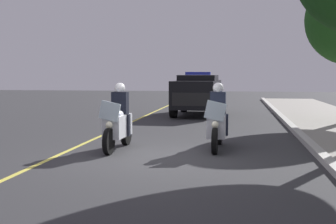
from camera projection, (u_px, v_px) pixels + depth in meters
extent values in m
plane|color=#333335|center=(155.00, 157.00, 10.15)|extent=(80.00, 80.00, 0.00)
cube|color=#B7B5AD|center=(325.00, 159.00, 9.55)|extent=(48.00, 0.24, 0.15)
cube|color=#E0D14C|center=(61.00, 154.00, 10.52)|extent=(48.00, 0.12, 0.01)
cylinder|color=black|center=(109.00, 142.00, 10.41)|extent=(0.64, 0.14, 0.64)
cylinder|color=black|center=(126.00, 133.00, 11.88)|extent=(0.64, 0.16, 0.64)
cube|color=silver|center=(118.00, 126.00, 11.10)|extent=(1.21, 0.48, 0.56)
ellipsoid|color=silver|center=(117.00, 114.00, 11.03)|extent=(0.57, 0.34, 0.24)
cube|color=silver|center=(110.00, 111.00, 10.45)|extent=(0.08, 0.56, 0.53)
sphere|color=#F9F4CC|center=(109.00, 125.00, 10.42)|extent=(0.17, 0.17, 0.17)
sphere|color=red|center=(105.00, 113.00, 10.61)|extent=(0.09, 0.09, 0.09)
sphere|color=#1933F2|center=(118.00, 114.00, 10.55)|extent=(0.09, 0.09, 0.09)
cube|color=black|center=(120.00, 103.00, 11.28)|extent=(0.29, 0.41, 0.60)
cube|color=black|center=(127.00, 125.00, 11.23)|extent=(0.18, 0.15, 0.56)
cube|color=black|center=(112.00, 125.00, 11.31)|extent=(0.18, 0.15, 0.56)
sphere|color=white|center=(120.00, 88.00, 11.23)|extent=(0.28, 0.28, 0.28)
cylinder|color=black|center=(215.00, 141.00, 10.49)|extent=(0.64, 0.14, 0.64)
cylinder|color=black|center=(219.00, 133.00, 11.96)|extent=(0.64, 0.16, 0.64)
cube|color=silver|center=(217.00, 125.00, 11.18)|extent=(1.21, 0.48, 0.56)
ellipsoid|color=silver|center=(217.00, 114.00, 11.10)|extent=(0.57, 0.34, 0.24)
cube|color=silver|center=(215.00, 111.00, 10.52)|extent=(0.08, 0.56, 0.53)
sphere|color=#F9F4CC|center=(215.00, 125.00, 10.49)|extent=(0.17, 0.17, 0.17)
sphere|color=red|center=(209.00, 113.00, 10.69)|extent=(0.09, 0.09, 0.09)
sphere|color=#1933F2|center=(222.00, 113.00, 10.63)|extent=(0.09, 0.09, 0.09)
cube|color=black|center=(218.00, 103.00, 11.35)|extent=(0.29, 0.41, 0.60)
cube|color=black|center=(225.00, 125.00, 11.31)|extent=(0.18, 0.15, 0.56)
cube|color=black|center=(210.00, 125.00, 11.38)|extent=(0.18, 0.15, 0.56)
sphere|color=white|center=(218.00, 88.00, 11.30)|extent=(0.28, 0.28, 0.28)
cube|color=black|center=(198.00, 94.00, 20.69)|extent=(4.95, 2.05, 1.24)
cube|color=black|center=(198.00, 79.00, 20.92)|extent=(2.45, 1.82, 0.36)
cube|color=#2633D8|center=(198.00, 73.00, 20.70)|extent=(0.32, 1.21, 0.14)
cube|color=black|center=(191.00, 99.00, 18.35)|extent=(0.17, 1.62, 0.56)
cylinder|color=black|center=(214.00, 109.00, 19.05)|extent=(0.81, 0.30, 0.80)
cylinder|color=black|center=(173.00, 109.00, 19.39)|extent=(0.81, 0.30, 0.80)
cylinder|color=black|center=(219.00, 105.00, 22.09)|extent=(0.81, 0.30, 0.80)
cylinder|color=black|center=(184.00, 104.00, 22.42)|extent=(0.81, 0.30, 0.80)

